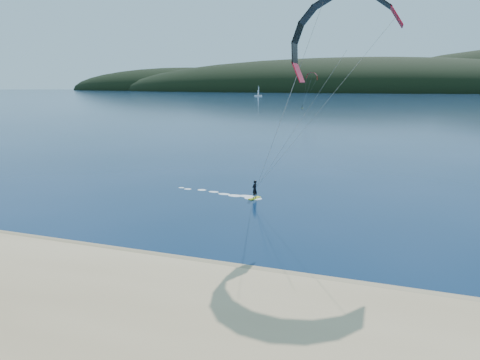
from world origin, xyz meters
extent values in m
plane|color=#08203C|center=(0.00, 0.00, 0.00)|extent=(1800.00, 1800.00, 0.00)
cube|color=olive|center=(0.00, 4.50, 0.05)|extent=(220.00, 2.50, 0.10)
ellipsoid|color=black|center=(-50.00, 720.00, 0.00)|extent=(840.00, 280.00, 110.00)
ellipsoid|color=black|center=(-380.00, 780.00, 0.00)|extent=(520.00, 220.00, 90.00)
cube|color=yellow|center=(-0.51, 22.69, 0.06)|extent=(1.06, 1.67, 0.09)
imported|color=black|center=(-0.51, 22.69, 1.07)|extent=(0.70, 0.84, 1.96)
cylinder|color=gray|center=(4.39, 19.94, 8.19)|extent=(0.02, 0.02, 17.01)
cube|color=yellow|center=(-28.41, 200.24, 0.04)|extent=(0.82, 1.26, 0.07)
imported|color=black|center=(-28.41, 200.24, 0.81)|extent=(0.80, 0.88, 1.48)
cylinder|color=gray|center=(-25.74, 198.13, 8.12)|extent=(0.02, 0.02, 15.35)
cube|color=white|center=(-112.00, 404.62, 0.48)|extent=(7.72, 2.56, 1.35)
cylinder|color=white|center=(-112.00, 404.62, 5.77)|extent=(0.19, 0.19, 10.59)
cube|color=white|center=(-111.95, 405.97, 5.77)|extent=(0.08, 2.50, 7.70)
cube|color=white|center=(-111.95, 403.08, 3.85)|extent=(0.07, 1.93, 4.81)
camera|label=1|loc=(12.29, -19.98, 12.18)|focal=31.70mm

